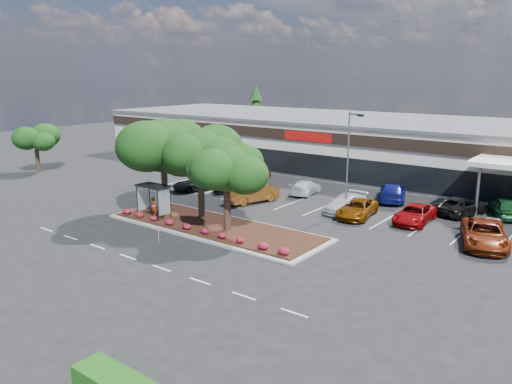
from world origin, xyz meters
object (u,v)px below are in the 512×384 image
Objects in this scene: car_1 at (230,182)px; car_0 at (196,184)px; light_pole at (349,170)px; survey_stake at (159,235)px.

car_0 is at bearing -142.62° from car_1.
light_pole is 16.61m from car_0.
car_0 is (-9.38, 13.45, 0.02)m from survey_stake.
car_1 is (-6.91, 15.82, 0.06)m from survey_stake.
car_0 is 3.43m from car_1.
car_1 reaches higher than car_0.
car_0 is 1.16× the size of car_1.
car_1 is at bearing 61.95° from car_0.
car_1 is at bearing 113.59° from survey_stake.
light_pole is 1.76× the size of car_0.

